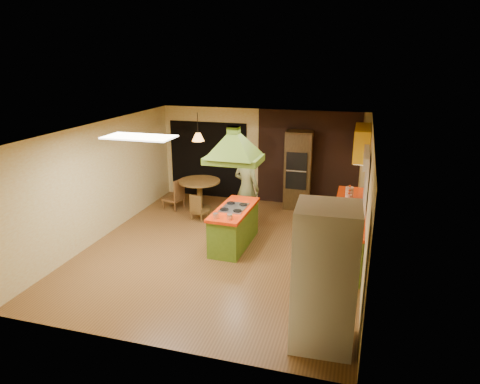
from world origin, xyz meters
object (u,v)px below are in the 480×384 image
(wall_oven, at_px, (298,170))
(canister_large, at_px, (349,193))
(man, at_px, (247,188))
(kitchen_island, at_px, (234,226))
(refrigerator, at_px, (325,277))
(dining_table, at_px, (200,189))

(wall_oven, bearing_deg, canister_large, -54.82)
(man, xyz_separation_m, canister_large, (2.30, -0.14, 0.14))
(kitchen_island, xyz_separation_m, refrigerator, (2.08, -2.74, 0.59))
(dining_table, relative_size, canister_large, 4.30)
(man, distance_m, refrigerator, 4.45)
(wall_oven, bearing_deg, kitchen_island, -111.74)
(kitchen_island, bearing_deg, canister_large, 26.26)
(canister_large, bearing_deg, refrigerator, -92.50)
(kitchen_island, relative_size, canister_large, 6.73)
(dining_table, height_order, canister_large, canister_large)
(refrigerator, bearing_deg, wall_oven, 99.71)
(kitchen_island, height_order, dining_table, kitchen_island)
(dining_table, bearing_deg, wall_oven, 20.29)
(refrigerator, relative_size, dining_table, 1.90)
(wall_oven, distance_m, canister_large, 2.16)
(wall_oven, relative_size, canister_large, 8.20)
(kitchen_island, relative_size, refrigerator, 0.82)
(man, relative_size, dining_table, 1.70)
(refrigerator, bearing_deg, dining_table, 125.33)
(wall_oven, height_order, dining_table, wall_oven)
(kitchen_island, bearing_deg, dining_table, 130.49)
(kitchen_island, xyz_separation_m, canister_large, (2.25, 1.03, 0.62))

